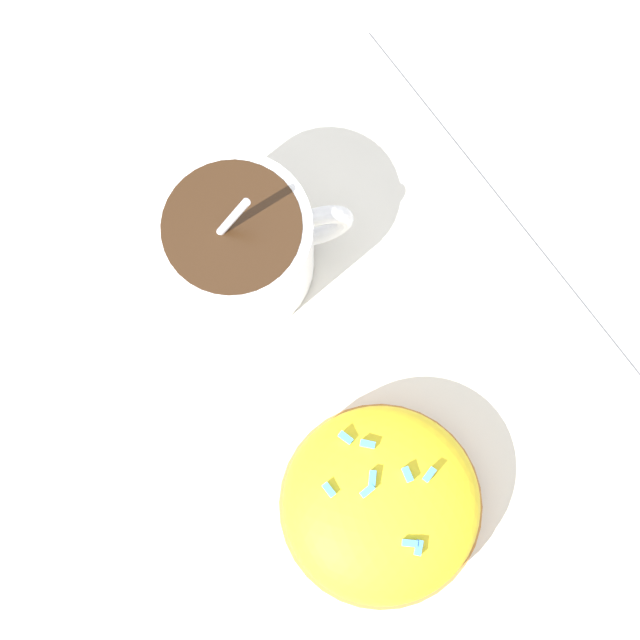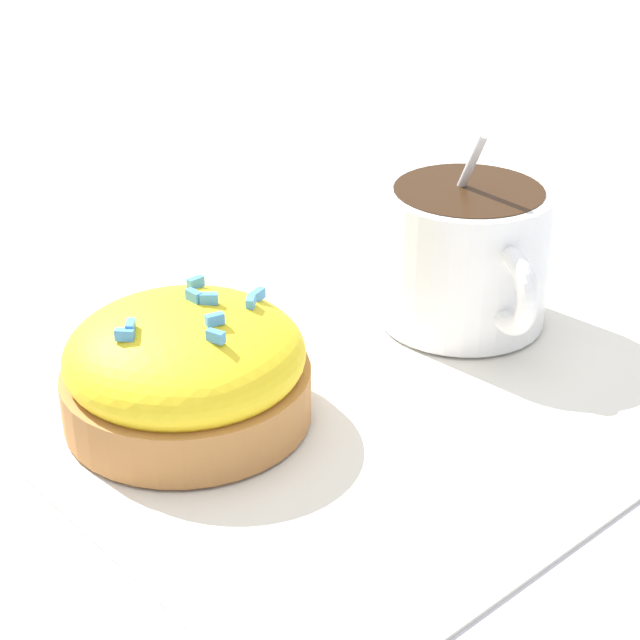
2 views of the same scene
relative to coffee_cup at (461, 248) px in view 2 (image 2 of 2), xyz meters
name	(u,v)px [view 2 (image 2 of 2)]	position (x,y,z in m)	size (l,w,h in m)	color
ground_plane	(343,371)	(0.07, 0.00, -0.04)	(3.00, 3.00, 0.00)	#B2B2B7
paper_napkin	(343,368)	(0.07, 0.00, -0.04)	(0.30, 0.29, 0.00)	white
coffee_cup	(461,248)	(0.00, 0.00, 0.00)	(0.08, 0.10, 0.09)	white
frosted_pastry	(186,369)	(0.15, -0.01, -0.01)	(0.10, 0.10, 0.05)	#B2753D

